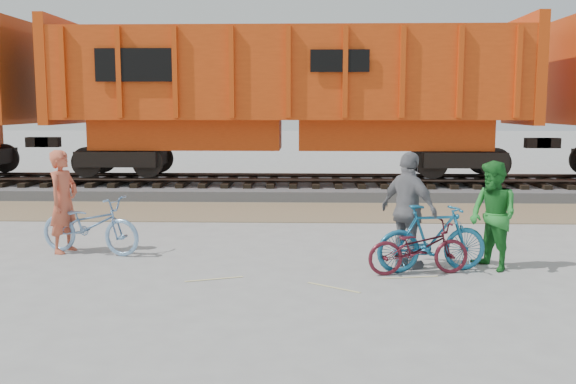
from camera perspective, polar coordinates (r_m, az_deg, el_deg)
name	(u,v)px	position (r m, az deg, el deg)	size (l,w,h in m)	color
ground	(282,267)	(10.59, -0.55, -6.67)	(120.00, 120.00, 0.00)	#9E9E99
gravel_strip	(291,212)	(15.97, 0.25, -1.77)	(120.00, 3.00, 0.02)	#8A7756
ballast_bed	(294,188)	(19.41, 0.53, 0.32)	(120.00, 4.00, 0.30)	slate
track	(294,178)	(19.38, 0.53, 1.27)	(120.00, 2.60, 0.24)	black
hopper_car_center	(290,93)	(19.26, 0.16, 8.78)	(14.00, 3.13, 4.65)	black
bicycle_blue	(90,225)	(11.97, -17.18, -2.81)	(0.69, 1.97, 1.03)	#7DA6D1
bicycle_teal	(432,238)	(10.41, 12.69, -4.04)	(0.51, 1.81, 1.09)	#19658E
bicycle_maroon	(418,248)	(10.25, 11.52, -4.89)	(0.56, 1.61, 0.84)	#51151F
person_solo	(64,201)	(12.17, -19.33, -0.80)	(0.67, 0.44, 1.85)	#C9583B
person_man	(493,216)	(10.78, 17.77, -2.02)	(0.85, 0.66, 1.75)	#227C2C
person_woman	(409,210)	(10.52, 10.69, -1.62)	(1.11, 0.46, 1.90)	slate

